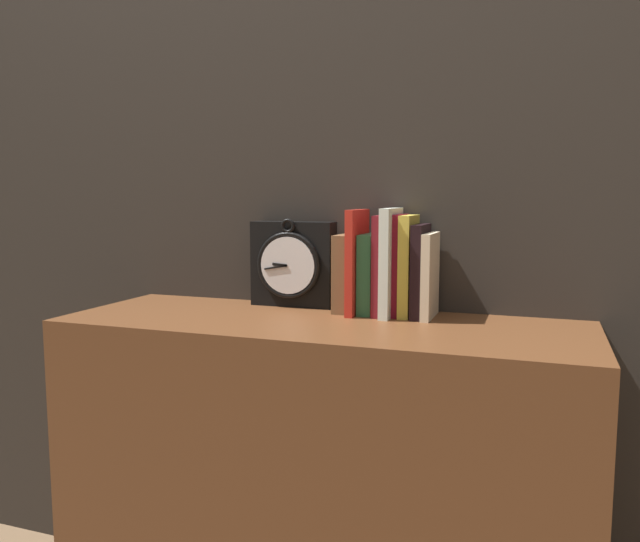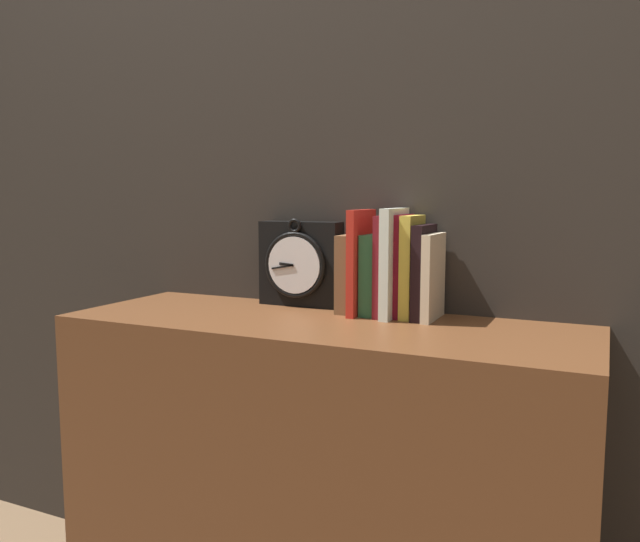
# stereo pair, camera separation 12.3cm
# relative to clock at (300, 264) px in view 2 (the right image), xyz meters

# --- Properties ---
(wall_back) EXTENTS (6.00, 0.05, 2.60)m
(wall_back) POSITION_rel_clock_xyz_m (0.13, 0.07, 0.41)
(wall_back) COLOR #2D2823
(wall_back) RESTS_ON ground_plane
(bookshelf) EXTENTS (1.14, 0.40, 0.78)m
(bookshelf) POSITION_rel_clock_xyz_m (0.13, -0.16, -0.50)
(bookshelf) COLOR brown
(bookshelf) RESTS_ON ground_plane
(clock) EXTENTS (0.21, 0.07, 0.22)m
(clock) POSITION_rel_clock_xyz_m (0.00, 0.00, 0.00)
(clock) COLOR black
(clock) RESTS_ON bookshelf
(book_slot0_brown) EXTENTS (0.04, 0.11, 0.18)m
(book_slot0_brown) POSITION_rel_clock_xyz_m (0.15, -0.02, -0.01)
(book_slot0_brown) COLOR brown
(book_slot0_brown) RESTS_ON bookshelf
(book_slot1_red) EXTENTS (0.02, 0.14, 0.24)m
(book_slot1_red) POSITION_rel_clock_xyz_m (0.18, -0.04, 0.02)
(book_slot1_red) COLOR red
(book_slot1_red) RESTS_ON bookshelf
(book_slot2_green) EXTENTS (0.03, 0.12, 0.18)m
(book_slot2_green) POSITION_rel_clock_xyz_m (0.20, -0.03, -0.01)
(book_slot2_green) COLOR #2E6B40
(book_slot2_green) RESTS_ON bookshelf
(book_slot3_maroon) EXTENTS (0.02, 0.13, 0.23)m
(book_slot3_maroon) POSITION_rel_clock_xyz_m (0.23, -0.03, 0.01)
(book_slot3_maroon) COLOR maroon
(book_slot3_maroon) RESTS_ON bookshelf
(book_slot4_white) EXTENTS (0.02, 0.15, 0.24)m
(book_slot4_white) POSITION_rel_clock_xyz_m (0.25, -0.04, 0.02)
(book_slot4_white) COLOR white
(book_slot4_white) RESTS_ON bookshelf
(book_slot5_maroon) EXTENTS (0.01, 0.11, 0.23)m
(book_slot5_maroon) POSITION_rel_clock_xyz_m (0.27, -0.02, 0.01)
(book_slot5_maroon) COLOR maroon
(book_slot5_maroon) RESTS_ON bookshelf
(book_slot6_yellow) EXTENTS (0.02, 0.12, 0.23)m
(book_slot6_yellow) POSITION_rel_clock_xyz_m (0.29, -0.03, 0.01)
(book_slot6_yellow) COLOR #E0C643
(book_slot6_yellow) RESTS_ON bookshelf
(book_slot7_black) EXTENTS (0.02, 0.13, 0.21)m
(book_slot7_black) POSITION_rel_clock_xyz_m (0.32, -0.03, -0.00)
(book_slot7_black) COLOR black
(book_slot7_black) RESTS_ON bookshelf
(book_slot8_cream) EXTENTS (0.02, 0.14, 0.19)m
(book_slot8_cream) POSITION_rel_clock_xyz_m (0.34, -0.03, -0.01)
(book_slot8_cream) COLOR beige
(book_slot8_cream) RESTS_ON bookshelf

